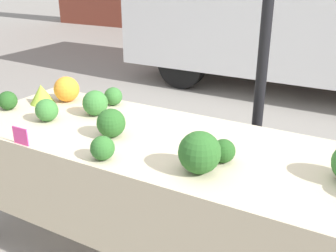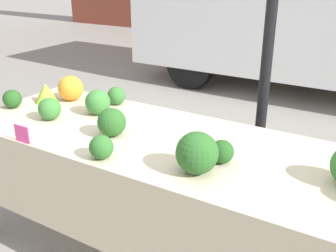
{
  "view_description": "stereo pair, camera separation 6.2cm",
  "coord_description": "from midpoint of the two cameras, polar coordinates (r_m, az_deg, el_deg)",
  "views": [
    {
      "loc": [
        0.9,
        -1.63,
        1.66
      ],
      "look_at": [
        0.0,
        0.0,
        0.89
      ],
      "focal_mm": 42.0,
      "sensor_mm": 36.0,
      "label": 1
    },
    {
      "loc": [
        0.96,
        -1.6,
        1.66
      ],
      "look_at": [
        0.0,
        0.0,
        0.89
      ],
      "focal_mm": 42.0,
      "sensor_mm": 36.0,
      "label": 2
    }
  ],
  "objects": [
    {
      "name": "broccoli_head_9",
      "position": [
        1.82,
        7.07,
        -3.62
      ],
      "size": [
        0.11,
        0.11,
        0.11
      ],
      "color": "#23511E",
      "rests_on": "market_table"
    },
    {
      "name": "broccoli_head_1",
      "position": [
        2.39,
        -17.9,
        2.19
      ],
      "size": [
        0.13,
        0.13,
        0.13
      ],
      "color": "#387533",
      "rests_on": "market_table"
    },
    {
      "name": "tent_pole",
      "position": [
        2.52,
        13.45,
        15.17
      ],
      "size": [
        0.07,
        0.07,
        2.74
      ],
      "color": "black",
      "rests_on": "ground_plane"
    },
    {
      "name": "broccoli_head_5",
      "position": [
        1.86,
        -10.44,
        -3.18
      ],
      "size": [
        0.12,
        0.12,
        0.12
      ],
      "color": "#2D6628",
      "rests_on": "market_table"
    },
    {
      "name": "broccoli_head_4",
      "position": [
        2.09,
        -9.11,
        0.42
      ],
      "size": [
        0.15,
        0.15,
        0.15
      ],
      "color": "#285B23",
      "rests_on": "market_table"
    },
    {
      "name": "broccoli_head_7",
      "position": [
        2.67,
        -22.87,
        3.42
      ],
      "size": [
        0.12,
        0.12,
        0.12
      ],
      "color": "#23511E",
      "rests_on": "market_table"
    },
    {
      "name": "orange_cauliflower",
      "position": [
        2.7,
        -15.15,
        5.18
      ],
      "size": [
        0.17,
        0.17,
        0.17
      ],
      "color": "orange",
      "rests_on": "market_table"
    },
    {
      "name": "broccoli_head_8",
      "position": [
        2.41,
        -11.25,
        3.29
      ],
      "size": [
        0.15,
        0.15,
        0.15
      ],
      "color": "#387533",
      "rests_on": "market_table"
    },
    {
      "name": "price_sign",
      "position": [
        2.12,
        -21.41,
        -1.37
      ],
      "size": [
        0.1,
        0.01,
        0.09
      ],
      "color": "#EF4793",
      "rests_on": "market_table"
    },
    {
      "name": "romanesco_head",
      "position": [
        2.71,
        -18.49,
        4.42
      ],
      "size": [
        0.16,
        0.16,
        0.13
      ],
      "color": "#93B238",
      "rests_on": "market_table"
    },
    {
      "name": "broccoli_head_0",
      "position": [
        1.7,
        3.55,
        -3.86
      ],
      "size": [
        0.19,
        0.19,
        0.19
      ],
      "color": "#285B23",
      "rests_on": "market_table"
    },
    {
      "name": "broccoli_head_6",
      "position": [
        2.57,
        -8.65,
        4.28
      ],
      "size": [
        0.12,
        0.12,
        0.12
      ],
      "color": "#336B2D",
      "rests_on": "market_table"
    },
    {
      "name": "market_table",
      "position": [
        2.03,
        -1.78,
        -5.12
      ],
      "size": [
        2.4,
        0.84,
        0.81
      ],
      "color": "beige",
      "rests_on": "ground_plane"
    }
  ]
}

